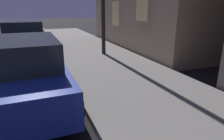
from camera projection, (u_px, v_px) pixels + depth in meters
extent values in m
cube|color=navy|center=(20.00, 77.00, 4.38)|extent=(1.86, 4.15, 0.64)
cube|color=#1E2328|center=(16.00, 53.00, 4.03)|extent=(1.62, 2.09, 0.56)
cylinder|color=black|center=(56.00, 67.00, 5.91)|extent=(0.23, 0.66, 0.66)
cylinder|color=black|center=(74.00, 104.00, 3.65)|extent=(0.23, 0.66, 0.66)
cube|color=black|center=(26.00, 40.00, 9.48)|extent=(2.07, 4.40, 0.64)
cube|color=#1E2328|center=(24.00, 27.00, 9.39)|extent=(1.75, 2.06, 0.56)
cylinder|color=black|center=(8.00, 41.00, 10.46)|extent=(0.25, 0.67, 0.66)
cylinder|color=black|center=(46.00, 39.00, 11.06)|extent=(0.25, 0.67, 0.66)
cylinder|color=black|center=(48.00, 48.00, 8.65)|extent=(0.25, 0.67, 0.66)
cube|color=#F2D17F|center=(142.00, 5.00, 7.76)|extent=(0.06, 0.90, 1.20)
cube|color=#F2D17F|center=(116.00, 14.00, 10.26)|extent=(0.06, 0.90, 1.20)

